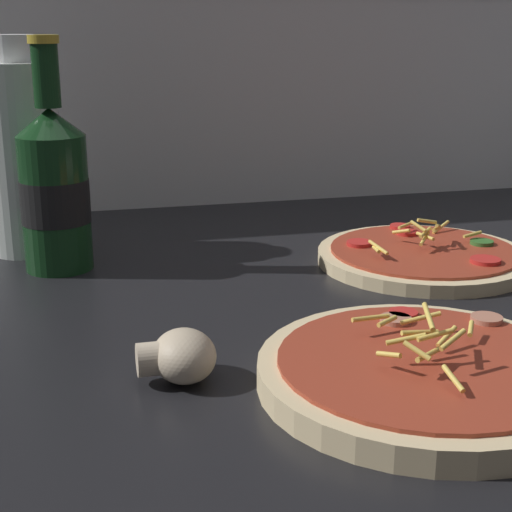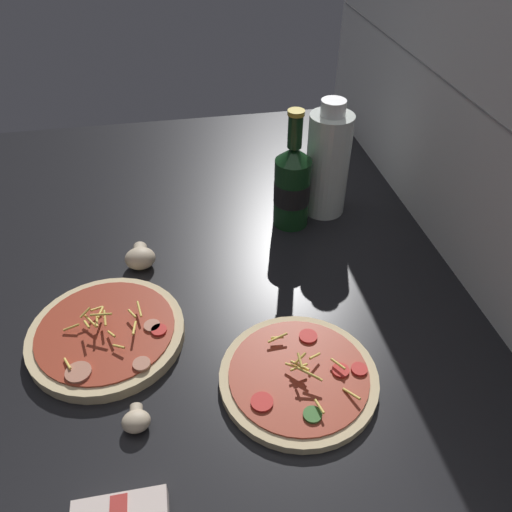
{
  "view_description": "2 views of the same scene",
  "coord_description": "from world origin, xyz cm",
  "px_view_note": "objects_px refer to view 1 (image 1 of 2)",
  "views": [
    {
      "loc": [
        -27.38,
        -59.32,
        27.09
      ],
      "look_at": [
        -10.63,
        8.11,
        6.08
      ],
      "focal_mm": 55.0,
      "sensor_mm": 36.0,
      "label": 1
    },
    {
      "loc": [
        49.31,
        -0.75,
        60.65
      ],
      "look_at": [
        -9.43,
        9.94,
        10.84
      ],
      "focal_mm": 35.0,
      "sensor_mm": 36.0,
      "label": 2
    }
  ],
  "objects_px": {
    "pizza_near": "(425,373)",
    "pizza_far": "(424,256)",
    "mushroom_right": "(180,356)",
    "oil_bottle": "(22,155)",
    "beer_bottle": "(54,187)"
  },
  "relations": [
    {
      "from": "pizza_near",
      "to": "pizza_far",
      "type": "height_order",
      "value": "pizza_near"
    },
    {
      "from": "beer_bottle",
      "to": "oil_bottle",
      "type": "xyz_separation_m",
      "value": [
        -0.03,
        0.08,
        0.02
      ]
    },
    {
      "from": "pizza_near",
      "to": "pizza_far",
      "type": "bearing_deg",
      "value": 64.62
    },
    {
      "from": "pizza_far",
      "to": "beer_bottle",
      "type": "distance_m",
      "value": 0.39
    },
    {
      "from": "pizza_near",
      "to": "beer_bottle",
      "type": "height_order",
      "value": "beer_bottle"
    },
    {
      "from": "beer_bottle",
      "to": "mushroom_right",
      "type": "xyz_separation_m",
      "value": [
        0.08,
        -0.29,
        -0.07
      ]
    },
    {
      "from": "pizza_near",
      "to": "mushroom_right",
      "type": "relative_size",
      "value": 4.17
    },
    {
      "from": "pizza_far",
      "to": "oil_bottle",
      "type": "height_order",
      "value": "oil_bottle"
    },
    {
      "from": "pizza_near",
      "to": "oil_bottle",
      "type": "bearing_deg",
      "value": 123.43
    },
    {
      "from": "oil_bottle",
      "to": "mushroom_right",
      "type": "height_order",
      "value": "oil_bottle"
    },
    {
      "from": "beer_bottle",
      "to": "oil_bottle",
      "type": "relative_size",
      "value": 1.0
    },
    {
      "from": "oil_bottle",
      "to": "mushroom_right",
      "type": "bearing_deg",
      "value": -72.91
    },
    {
      "from": "pizza_near",
      "to": "mushroom_right",
      "type": "distance_m",
      "value": 0.17
    },
    {
      "from": "beer_bottle",
      "to": "mushroom_right",
      "type": "distance_m",
      "value": 0.31
    },
    {
      "from": "mushroom_right",
      "to": "pizza_near",
      "type": "bearing_deg",
      "value": -17.41
    }
  ]
}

